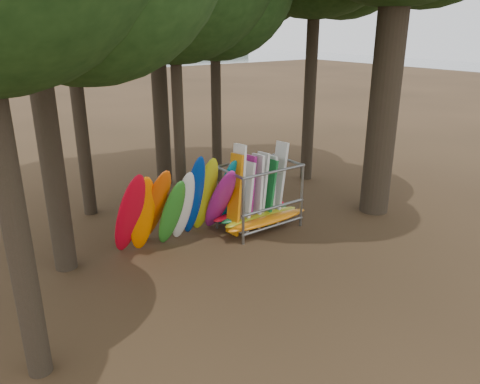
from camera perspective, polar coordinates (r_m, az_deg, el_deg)
ground at (r=14.56m, az=3.76°, el=-6.75°), size 120.00×120.00×0.00m
kayak_row at (r=14.39m, az=-7.19°, el=-1.52°), size 4.34×2.22×3.03m
storage_rack at (r=15.57m, az=2.31°, el=-0.80°), size 3.22×1.52×2.92m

